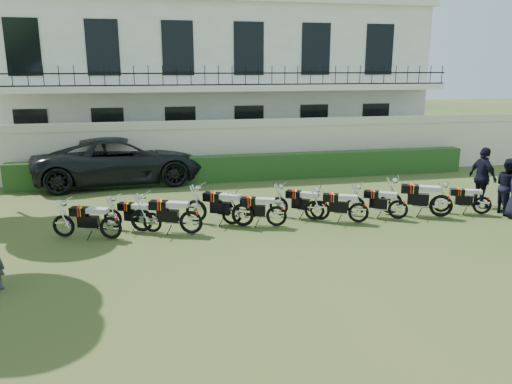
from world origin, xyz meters
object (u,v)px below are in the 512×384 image
at_px(motorcycle_1, 152,217).
at_px(motorcycle_8, 442,200).
at_px(motorcycle_3, 243,209).
at_px(suv, 121,160).
at_px(officer_5, 483,178).
at_px(motorcycle_4, 277,211).
at_px(motorcycle_0, 110,222).
at_px(motorcycle_2, 191,217).
at_px(motorcycle_7, 398,205).
at_px(motorcycle_5, 320,205).
at_px(officer_4, 508,186).
at_px(motorcycle_6, 359,208).
at_px(motorcycle_9, 483,201).

xyz_separation_m(motorcycle_1, motorcycle_8, (8.38, -0.34, 0.09)).
xyz_separation_m(motorcycle_3, suv, (-3.56, 6.35, 0.37)).
distance_m(suv, officer_5, 12.79).
bearing_deg(motorcycle_4, motorcycle_0, 110.59).
distance_m(motorcycle_2, motorcycle_7, 6.03).
xyz_separation_m(motorcycle_4, suv, (-4.49, 6.53, 0.42)).
xyz_separation_m(motorcycle_5, officer_4, (5.78, -0.46, 0.39)).
bearing_deg(motorcycle_4, motorcycle_2, 112.57).
height_order(motorcycle_2, motorcycle_8, motorcycle_8).
height_order(suv, officer_4, suv).
height_order(motorcycle_0, motorcycle_6, motorcycle_0).
distance_m(motorcycle_4, motorcycle_9, 6.38).
distance_m(motorcycle_0, motorcycle_9, 10.83).
height_order(motorcycle_2, motorcycle_5, motorcycle_2).
bearing_deg(motorcycle_4, officer_4, -72.60).
relative_size(motorcycle_6, officer_4, 1.01).
height_order(motorcycle_2, motorcycle_6, motorcycle_2).
height_order(motorcycle_0, suv, suv).
bearing_deg(motorcycle_5, motorcycle_7, -67.37).
relative_size(motorcycle_6, motorcycle_8, 0.89).
height_order(motorcycle_5, motorcycle_8, motorcycle_8).
bearing_deg(motorcycle_4, motorcycle_5, -59.11).
distance_m(motorcycle_3, motorcycle_6, 3.32).
distance_m(motorcycle_0, motorcycle_8, 9.43).
xyz_separation_m(motorcycle_2, motorcycle_8, (7.37, 0.01, 0.03)).
xyz_separation_m(motorcycle_2, officer_5, (9.24, 0.80, 0.46)).
bearing_deg(motorcycle_7, motorcycle_1, 118.79).
bearing_deg(motorcycle_8, motorcycle_5, 108.72).
relative_size(motorcycle_6, officer_5, 0.90).
bearing_deg(motorcycle_0, suv, 19.05).
relative_size(motorcycle_5, suv, 0.25).
bearing_deg(motorcycle_6, motorcycle_0, 113.00).
distance_m(motorcycle_3, motorcycle_8, 5.92).
bearing_deg(motorcycle_0, motorcycle_2, -71.67).
xyz_separation_m(motorcycle_0, motorcycle_9, (10.83, 0.02, -0.04)).
bearing_deg(suv, officer_4, -126.03).
xyz_separation_m(motorcycle_1, motorcycle_9, (9.77, -0.32, -0.01)).
distance_m(motorcycle_1, motorcycle_2, 1.07).
bearing_deg(motorcycle_8, officer_4, -64.30).
bearing_deg(suv, motorcycle_0, 174.18).
distance_m(motorcycle_7, motorcycle_8, 1.35).
relative_size(motorcycle_6, motorcycle_9, 1.07).
xyz_separation_m(motorcycle_0, motorcycle_5, (5.83, 0.45, -0.01)).
bearing_deg(motorcycle_2, officer_5, -65.37).
bearing_deg(motorcycle_6, suv, 68.81).
distance_m(motorcycle_0, suv, 6.70).
height_order(motorcycle_4, motorcycle_6, motorcycle_4).
bearing_deg(motorcycle_6, motorcycle_2, 113.13).
bearing_deg(motorcycle_7, motorcycle_3, 117.70).
relative_size(motorcycle_3, motorcycle_7, 1.16).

